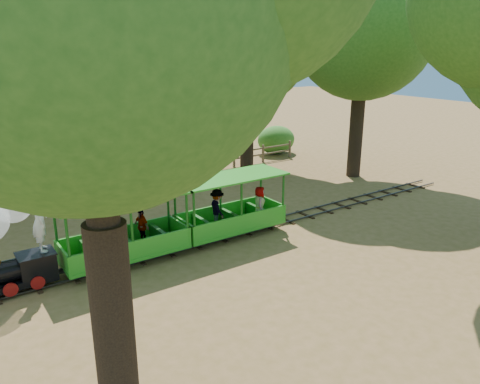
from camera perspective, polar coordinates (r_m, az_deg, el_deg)
ground at (r=16.85m, az=0.37°, el=-4.88°), size 90.00×90.00×0.00m
track at (r=16.83m, az=0.37°, el=-4.66°), size 22.00×1.00×0.10m
carriage_front at (r=14.62m, az=-14.18°, el=-5.52°), size 3.95×1.61×2.05m
carriage_rear at (r=16.28m, az=-1.04°, el=-2.44°), size 3.95×1.61×2.05m
oak_ne at (r=24.95m, az=0.71°, el=18.58°), size 8.18×7.20×9.83m
oak_e at (r=23.95m, az=14.71°, el=19.63°), size 8.44×7.42×10.57m
fence at (r=23.35m, az=-10.97°, el=2.69°), size 18.10×0.10×1.00m
shrub_mid_w at (r=24.35m, az=-12.58°, el=4.40°), size 3.12×2.40×2.16m
shrub_mid_e at (r=24.35m, az=-12.87°, el=3.77°), size 2.39×1.84×1.65m
shrub_east at (r=28.98m, az=4.43°, el=6.36°), size 2.47×1.90×1.71m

